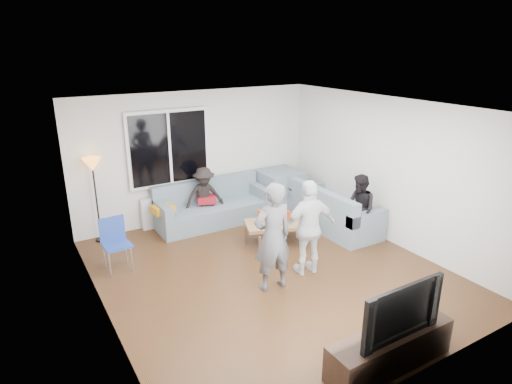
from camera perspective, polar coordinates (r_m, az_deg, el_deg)
floor at (r=7.13m, az=1.81°, el=-10.43°), size 5.00×5.50×0.04m
ceiling at (r=6.27m, az=2.06°, el=11.10°), size 5.00×5.50×0.04m
wall_back at (r=8.94m, az=-7.73°, el=4.68°), size 5.00×0.04×2.60m
wall_front at (r=4.70m, az=20.77°, el=-9.95°), size 5.00×0.04×2.60m
wall_left at (r=5.72m, az=-19.94°, el=-4.61°), size 0.04×5.50×2.60m
wall_right at (r=8.16m, az=17.01°, el=2.64°), size 0.04×5.50×2.60m
window_frame at (r=8.60m, az=-11.27°, el=5.63°), size 1.62×0.06×1.47m
window_glass at (r=8.56m, az=-11.18°, el=5.58°), size 1.50×0.02×1.35m
window_mullion at (r=8.55m, az=-11.15°, el=5.57°), size 0.05×0.03×1.35m
radiator at (r=8.92m, az=-10.68°, el=-2.19°), size 1.30×0.12×0.62m
potted_plant at (r=8.91m, az=-7.71°, el=1.28°), size 0.22×0.18×0.36m
vase at (r=8.71m, az=-11.88°, el=-0.06°), size 0.16×0.16×0.16m
sofa_back_section at (r=8.80m, az=-5.57°, el=-1.44°), size 2.30×0.85×0.85m
sofa_right_section at (r=8.68m, az=10.03°, el=-1.93°), size 2.00×0.85×0.85m
sofa_corner at (r=9.55m, az=3.14°, el=0.27°), size 0.85×0.85×0.85m
cushion_yellow at (r=8.39m, az=-12.01°, el=-2.19°), size 0.41×0.36×0.14m
cushion_red at (r=8.77m, az=-6.45°, el=-0.94°), size 0.44×0.41×0.13m
coffee_table at (r=7.97m, az=2.64°, el=-5.33°), size 1.24×0.93×0.40m
pitcher at (r=7.85m, az=2.35°, el=-3.46°), size 0.17×0.17×0.17m
side_chair at (r=7.30m, az=-17.63°, el=-6.68°), size 0.43×0.43×0.86m
floor_lamp at (r=8.36m, az=-20.03°, el=-1.07°), size 0.32×0.32×1.56m
player_left at (r=6.31m, az=2.19°, el=-5.90°), size 0.63×0.43×1.65m
player_right at (r=6.81m, az=6.95°, el=-4.64°), size 0.94×0.49×1.53m
spectator_right at (r=8.13m, az=13.33°, el=-2.11°), size 0.59×0.70×1.25m
spectator_back at (r=8.70m, az=-6.74°, el=-0.57°), size 0.83×0.57×1.18m
tv_console at (r=5.41m, az=17.03°, el=-18.97°), size 1.60×0.40×0.44m
television at (r=5.10m, az=17.62°, el=-14.13°), size 1.12×0.15×0.64m
bottle_d at (r=7.87m, az=4.26°, el=-3.25°), size 0.07×0.07×0.22m
bottle_c at (r=7.94m, az=2.30°, el=-3.14°), size 0.07×0.07×0.18m
bottle_b at (r=7.70m, az=2.02°, el=-3.49°), size 0.08×0.08×0.28m
bottle_a at (r=7.83m, az=0.48°, el=-3.20°), size 0.07×0.07×0.25m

